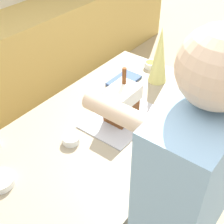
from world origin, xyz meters
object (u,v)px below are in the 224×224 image
(baking_tray, at_px, (121,118))
(gingerbread_house, at_px, (122,102))
(decorative_tree, at_px, (160,55))
(cookbook, at_px, (124,80))
(candy_bowl_front_corner, at_px, (151,65))
(candy_bowl_behind_tray, at_px, (0,181))
(candy_bowl_far_left, at_px, (71,139))

(baking_tray, distance_m, gingerbread_house, 0.11)
(decorative_tree, bearing_deg, cookbook, 131.25)
(gingerbread_house, distance_m, candy_bowl_front_corner, 0.64)
(baking_tray, bearing_deg, candy_bowl_front_corner, 16.47)
(baking_tray, xyz_separation_m, candy_bowl_front_corner, (0.61, 0.18, 0.02))
(candy_bowl_behind_tray, distance_m, cookbook, 1.07)
(candy_bowl_behind_tray, bearing_deg, candy_bowl_front_corner, 0.61)
(cookbook, bearing_deg, baking_tray, -146.26)
(baking_tray, relative_size, cookbook, 1.91)
(gingerbread_house, relative_size, cookbook, 1.30)
(gingerbread_house, bearing_deg, decorative_tree, 5.77)
(decorative_tree, bearing_deg, candy_bowl_behind_tray, 174.52)
(candy_bowl_behind_tray, xyz_separation_m, candy_bowl_front_corner, (1.34, 0.01, 0.00))
(baking_tray, height_order, cookbook, cookbook)
(candy_bowl_far_left, height_order, cookbook, candy_bowl_far_left)
(gingerbread_house, distance_m, candy_bowl_far_left, 0.36)
(candy_bowl_far_left, relative_size, candy_bowl_front_corner, 0.99)
(baking_tray, bearing_deg, decorative_tree, 5.79)
(baking_tray, relative_size, decorative_tree, 1.14)
(decorative_tree, relative_size, candy_bowl_front_corner, 4.13)
(candy_bowl_far_left, bearing_deg, decorative_tree, -3.34)
(candy_bowl_front_corner, distance_m, cookbook, 0.28)
(candy_bowl_behind_tray, relative_size, cookbook, 0.59)
(cookbook, bearing_deg, candy_bowl_front_corner, -8.51)
(baking_tray, relative_size, candy_bowl_far_left, 4.75)
(gingerbread_house, xyz_separation_m, cookbook, (0.33, 0.22, -0.11))
(baking_tray, distance_m, candy_bowl_behind_tray, 0.75)
(baking_tray, xyz_separation_m, decorative_tree, (0.48, 0.05, 0.19))
(gingerbread_house, bearing_deg, cookbook, 33.76)
(baking_tray, distance_m, candy_bowl_far_left, 0.34)
(baking_tray, relative_size, gingerbread_house, 1.47)
(gingerbread_house, relative_size, candy_bowl_front_corner, 3.20)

